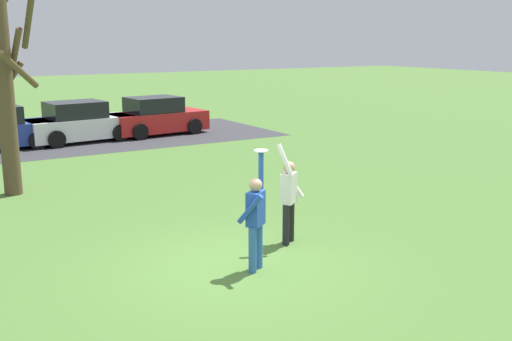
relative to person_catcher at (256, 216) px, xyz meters
The scene contains 8 objects.
ground_plane 1.04m from the person_catcher, 119.01° to the left, with size 120.00×120.00×0.00m, color #4C7533.
person_catcher is the anchor object (origin of this frame).
person_defender 1.57m from the person_catcher, 34.08° to the left, with size 0.65×0.63×2.04m.
frisbee_disc 1.13m from the person_catcher, 34.08° to the left, with size 0.24×0.24×0.02m, color white.
parked_car_white 15.14m from the person_catcher, 85.80° to the left, with size 4.26×2.35×1.59m.
parked_car_red 15.86m from the person_catcher, 73.83° to the left, with size 4.26×2.35×1.59m.
parking_strip 15.29m from the person_catcher, 92.20° to the left, with size 19.50×6.40×0.01m, color #38383D.
bare_tree_tall 8.43m from the person_catcher, 108.29° to the left, with size 1.22×1.65×5.47m.
Camera 1 is at (-4.99, -8.73, 3.96)m, focal length 41.95 mm.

